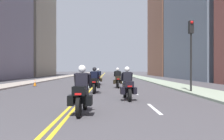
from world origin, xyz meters
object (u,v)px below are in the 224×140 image
motorcycle_1 (127,87)px  motorcycle_2 (94,83)px  motorcycle_4 (98,78)px  motorcycle_3 (118,79)px  traffic_light_near (191,43)px  motorcycle_0 (82,94)px  traffic_cone_0 (35,83)px

motorcycle_1 → motorcycle_2: bearing=115.2°
motorcycle_4 → motorcycle_1: bearing=-83.8°
motorcycle_1 → motorcycle_2: size_ratio=1.06×
motorcycle_1 → motorcycle_3: 7.61m
motorcycle_4 → traffic_light_near: traffic_light_near is taller
motorcycle_0 → motorcycle_2: (0.02, 7.00, -0.01)m
motorcycle_2 → motorcycle_3: bearing=67.8°
motorcycle_2 → motorcycle_4: motorcycle_2 is taller
motorcycle_0 → motorcycle_1: (1.84, 3.60, -0.02)m
traffic_cone_0 → motorcycle_3: bearing=-13.4°
motorcycle_2 → motorcycle_4: (-0.08, 7.90, 0.01)m
motorcycle_0 → motorcycle_1: motorcycle_1 is taller
traffic_light_near → motorcycle_3: bearing=135.4°
traffic_light_near → motorcycle_4: bearing=127.5°
motorcycle_1 → traffic_light_near: traffic_light_near is taller
motorcycle_0 → motorcycle_1: bearing=64.9°
motorcycle_2 → motorcycle_3: size_ratio=0.96×
motorcycle_2 → traffic_cone_0: motorcycle_2 is taller
traffic_light_near → traffic_cone_0: bearing=152.4°
motorcycle_0 → traffic_cone_0: 14.13m
traffic_light_near → motorcycle_0: bearing=-132.2°
motorcycle_1 → motorcycle_2: motorcycle_2 is taller
traffic_cone_0 → motorcycle_4: bearing=19.2°
motorcycle_0 → traffic_cone_0: motorcycle_0 is taller
motorcycle_1 → motorcycle_3: motorcycle_3 is taller
motorcycle_3 → motorcycle_2: bearing=-112.8°
motorcycle_1 → motorcycle_3: bearing=88.2°
motorcycle_4 → traffic_light_near: 10.53m
motorcycle_2 → traffic_light_near: traffic_light_near is taller
motorcycle_4 → motorcycle_3: bearing=-67.9°
motorcycle_1 → motorcycle_4: 11.46m
traffic_cone_0 → traffic_light_near: (11.80, -6.17, 2.86)m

